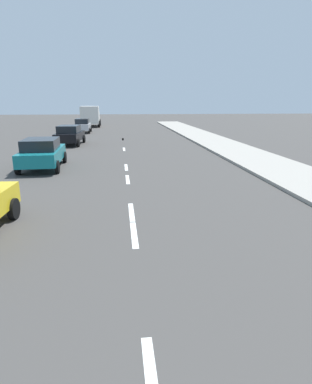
{
  "coord_description": "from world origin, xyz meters",
  "views": [
    {
      "loc": [
        -0.31,
        5.15,
        3.41
      ],
      "look_at": [
        0.61,
        13.54,
        1.1
      ],
      "focal_mm": 30.9,
      "sensor_mm": 36.0,
      "label": 1
    }
  ],
  "objects_px": {
    "parked_car_silver": "(83,125)",
    "parked_car_teal": "(42,152)",
    "delivery_truck": "(90,116)",
    "parked_car_black": "(70,134)"
  },
  "relations": [
    {
      "from": "parked_car_silver",
      "to": "parked_car_teal",
      "type": "bearing_deg",
      "value": -90.33
    },
    {
      "from": "delivery_truck",
      "to": "parked_car_black",
      "type": "bearing_deg",
      "value": -91.57
    },
    {
      "from": "parked_car_teal",
      "to": "delivery_truck",
      "type": "distance_m",
      "value": 30.5
    },
    {
      "from": "parked_car_black",
      "to": "parked_car_silver",
      "type": "relative_size",
      "value": 1.13
    },
    {
      "from": "parked_car_teal",
      "to": "delivery_truck",
      "type": "relative_size",
      "value": 0.71
    },
    {
      "from": "parked_car_teal",
      "to": "parked_car_silver",
      "type": "distance_m",
      "value": 20.73
    },
    {
      "from": "parked_car_black",
      "to": "delivery_truck",
      "type": "relative_size",
      "value": 0.69
    },
    {
      "from": "parked_car_teal",
      "to": "parked_car_black",
      "type": "height_order",
      "value": "same"
    },
    {
      "from": "parked_car_silver",
      "to": "parked_car_black",
      "type": "bearing_deg",
      "value": -89.99
    },
    {
      "from": "parked_car_black",
      "to": "parked_car_silver",
      "type": "distance_m",
      "value": 10.87
    }
  ]
}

